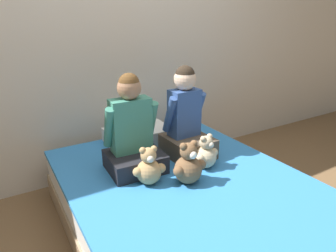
{
  "coord_description": "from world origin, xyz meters",
  "views": [
    {
      "loc": [
        -0.93,
        -1.29,
        1.33
      ],
      "look_at": [
        0.0,
        0.28,
        0.65
      ],
      "focal_mm": 32.0,
      "sensor_mm": 36.0,
      "label": 1
    }
  ],
  "objects_px": {
    "teddy_bear_held_by_right_child": "(206,154)",
    "teddy_bear_between_children": "(188,166)",
    "child_on_right": "(186,121)",
    "pillow_at_headboard": "(138,135)",
    "teddy_bear_held_by_left_child": "(149,168)",
    "bed": "(190,208)",
    "child_on_left": "(132,134)"
  },
  "relations": [
    {
      "from": "teddy_bear_held_by_right_child",
      "to": "teddy_bear_between_children",
      "type": "bearing_deg",
      "value": -166.7
    },
    {
      "from": "teddy_bear_held_by_left_child",
      "to": "child_on_left",
      "type": "bearing_deg",
      "value": 100.7
    },
    {
      "from": "teddy_bear_held_by_left_child",
      "to": "pillow_at_headboard",
      "type": "relative_size",
      "value": 0.49
    },
    {
      "from": "teddy_bear_between_children",
      "to": "pillow_at_headboard",
      "type": "distance_m",
      "value": 0.73
    },
    {
      "from": "teddy_bear_between_children",
      "to": "teddy_bear_held_by_left_child",
      "type": "bearing_deg",
      "value": 151.75
    },
    {
      "from": "child_on_left",
      "to": "teddy_bear_held_by_left_child",
      "type": "height_order",
      "value": "child_on_left"
    },
    {
      "from": "child_on_left",
      "to": "teddy_bear_held_by_right_child",
      "type": "height_order",
      "value": "child_on_left"
    },
    {
      "from": "teddy_bear_held_by_left_child",
      "to": "teddy_bear_between_children",
      "type": "bearing_deg",
      "value": -16.94
    },
    {
      "from": "child_on_right",
      "to": "teddy_bear_between_children",
      "type": "xyz_separation_m",
      "value": [
        -0.21,
        -0.34,
        -0.14
      ]
    },
    {
      "from": "child_on_right",
      "to": "pillow_at_headboard",
      "type": "relative_size",
      "value": 1.3
    },
    {
      "from": "child_on_right",
      "to": "teddy_bear_between_children",
      "type": "relative_size",
      "value": 2.4
    },
    {
      "from": "bed",
      "to": "child_on_right",
      "type": "xyz_separation_m",
      "value": [
        0.19,
        0.36,
        0.44
      ]
    },
    {
      "from": "child_on_left",
      "to": "teddy_bear_between_children",
      "type": "height_order",
      "value": "child_on_left"
    },
    {
      "from": "bed",
      "to": "teddy_bear_held_by_left_child",
      "type": "height_order",
      "value": "teddy_bear_held_by_left_child"
    },
    {
      "from": "child_on_right",
      "to": "teddy_bear_held_by_left_child",
      "type": "relative_size",
      "value": 2.66
    },
    {
      "from": "child_on_left",
      "to": "teddy_bear_held_by_right_child",
      "type": "xyz_separation_m",
      "value": [
        0.42,
        -0.24,
        -0.15
      ]
    },
    {
      "from": "bed",
      "to": "teddy_bear_held_by_right_child",
      "type": "xyz_separation_m",
      "value": [
        0.2,
        0.12,
        0.28
      ]
    },
    {
      "from": "child_on_left",
      "to": "pillow_at_headboard",
      "type": "xyz_separation_m",
      "value": [
        0.22,
        0.39,
        -0.19
      ]
    },
    {
      "from": "child_on_right",
      "to": "pillow_at_headboard",
      "type": "bearing_deg",
      "value": 114.58
    },
    {
      "from": "child_on_right",
      "to": "teddy_bear_held_by_right_child",
      "type": "xyz_separation_m",
      "value": [
        0.0,
        -0.24,
        -0.15
      ]
    },
    {
      "from": "teddy_bear_between_children",
      "to": "pillow_at_headboard",
      "type": "height_order",
      "value": "teddy_bear_between_children"
    },
    {
      "from": "bed",
      "to": "child_on_left",
      "type": "height_order",
      "value": "child_on_left"
    },
    {
      "from": "child_on_left",
      "to": "teddy_bear_held_by_left_child",
      "type": "xyz_separation_m",
      "value": [
        -0.0,
        -0.23,
        -0.14
      ]
    },
    {
      "from": "teddy_bear_held_by_left_child",
      "to": "teddy_bear_between_children",
      "type": "relative_size",
      "value": 0.9
    },
    {
      "from": "teddy_bear_held_by_left_child",
      "to": "bed",
      "type": "bearing_deg",
      "value": -18.89
    },
    {
      "from": "child_on_left",
      "to": "child_on_right",
      "type": "relative_size",
      "value": 0.98
    },
    {
      "from": "teddy_bear_held_by_right_child",
      "to": "teddy_bear_between_children",
      "type": "distance_m",
      "value": 0.23
    },
    {
      "from": "child_on_left",
      "to": "pillow_at_headboard",
      "type": "height_order",
      "value": "child_on_left"
    },
    {
      "from": "child_on_right",
      "to": "teddy_bear_between_children",
      "type": "height_order",
      "value": "child_on_right"
    },
    {
      "from": "teddy_bear_held_by_left_child",
      "to": "teddy_bear_held_by_right_child",
      "type": "xyz_separation_m",
      "value": [
        0.42,
        -0.01,
        -0.0
      ]
    },
    {
      "from": "child_on_right",
      "to": "teddy_bear_held_by_right_child",
      "type": "bearing_deg",
      "value": -91.68
    },
    {
      "from": "child_on_left",
      "to": "teddy_bear_between_children",
      "type": "relative_size",
      "value": 2.35
    }
  ]
}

